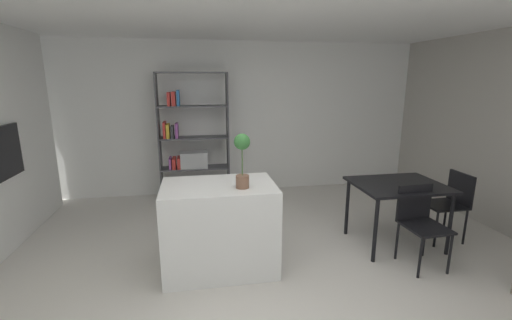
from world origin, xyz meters
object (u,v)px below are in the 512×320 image
at_px(built_in_oven, 6,151).
at_px(dining_table, 398,190).
at_px(dining_chair_near, 420,218).
at_px(kitchen_island, 220,227).
at_px(potted_plant_on_island, 242,156).
at_px(open_bookshelf, 189,144).
at_px(dining_chair_window_side, 450,200).

distance_m(built_in_oven, dining_table, 4.59).
bearing_deg(dining_chair_near, built_in_oven, 163.01).
height_order(kitchen_island, potted_plant_on_island, potted_plant_on_island).
distance_m(kitchen_island, dining_table, 2.16).
distance_m(built_in_oven, kitchen_island, 2.64).
height_order(potted_plant_on_island, open_bookshelf, open_bookshelf).
relative_size(dining_table, dining_chair_near, 1.20).
relative_size(dining_table, dining_chair_window_side, 1.21).
height_order(potted_plant_on_island, dining_chair_window_side, potted_plant_on_island).
relative_size(dining_chair_near, dining_chair_window_side, 1.00).
height_order(dining_table, dining_chair_window_side, dining_chair_window_side).
bearing_deg(dining_table, open_bookshelf, 139.49).
relative_size(kitchen_island, potted_plant_on_island, 2.14).
relative_size(open_bookshelf, dining_table, 2.01).
relative_size(potted_plant_on_island, dining_table, 0.52).
bearing_deg(dining_table, built_in_oven, 170.37).
bearing_deg(built_in_oven, dining_chair_window_side, -8.30).
height_order(built_in_oven, kitchen_island, built_in_oven).
bearing_deg(kitchen_island, dining_chair_near, -7.24).
bearing_deg(potted_plant_on_island, dining_chair_near, -3.87).
relative_size(built_in_oven, dining_table, 0.58).
bearing_deg(open_bookshelf, kitchen_island, -81.91).
height_order(built_in_oven, dining_table, built_in_oven).
distance_m(kitchen_island, open_bookshelf, 2.35).
height_order(kitchen_island, dining_chair_window_side, kitchen_island).
bearing_deg(dining_chair_window_side, kitchen_island, -86.63).
height_order(dining_chair_near, dining_chair_window_side, dining_chair_near).
bearing_deg(potted_plant_on_island, kitchen_island, 147.99).
bearing_deg(dining_table, kitchen_island, -175.44).
xyz_separation_m(dining_chair_near, dining_chair_window_side, (0.74, 0.44, 0.00)).
bearing_deg(kitchen_island, dining_table, 4.56).
bearing_deg(open_bookshelf, built_in_oven, -146.64).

